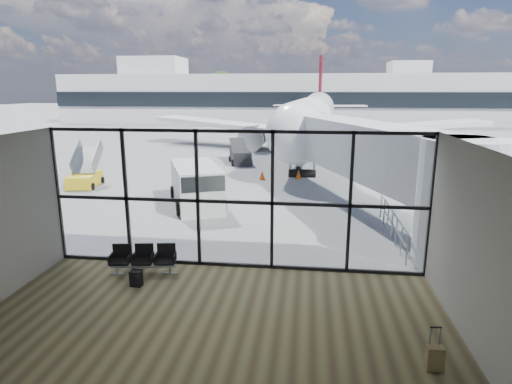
% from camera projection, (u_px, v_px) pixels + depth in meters
% --- Properties ---
extents(ground, '(220.00, 220.00, 0.00)m').
position_uv_depth(ground, '(291.00, 136.00, 52.68)').
color(ground, slate).
rests_on(ground, ground).
extents(lounge_shell, '(12.02, 8.01, 4.51)m').
position_uv_depth(lounge_shell, '(195.00, 240.00, 8.85)').
color(lounge_shell, brown).
rests_on(lounge_shell, ground).
extents(glass_curtain_wall, '(12.10, 0.12, 4.50)m').
position_uv_depth(glass_curtain_wall, '(235.00, 201.00, 13.57)').
color(glass_curtain_wall, white).
rests_on(glass_curtain_wall, ground).
extents(jet_bridge, '(8.00, 16.50, 4.33)m').
position_uv_depth(jet_bridge, '(366.00, 154.00, 19.68)').
color(jet_bridge, '#9C9EA1').
rests_on(jet_bridge, ground).
extents(apron_railing, '(0.06, 5.46, 1.11)m').
position_uv_depth(apron_railing, '(392.00, 220.00, 16.63)').
color(apron_railing, gray).
rests_on(apron_railing, ground).
extents(far_terminal, '(80.00, 12.20, 11.00)m').
position_uv_depth(far_terminal, '(293.00, 98.00, 72.94)').
color(far_terminal, '#B6B6B1').
rests_on(far_terminal, ground).
extents(tree_0, '(4.95, 4.95, 7.12)m').
position_uv_depth(tree_0, '(79.00, 94.00, 87.86)').
color(tree_0, '#382619').
rests_on(tree_0, ground).
extents(tree_1, '(5.61, 5.61, 8.07)m').
position_uv_depth(tree_1, '(107.00, 91.00, 86.99)').
color(tree_1, '#382619').
rests_on(tree_1, ground).
extents(tree_2, '(6.27, 6.27, 9.03)m').
position_uv_depth(tree_2, '(135.00, 88.00, 86.12)').
color(tree_2, '#382619').
rests_on(tree_2, ground).
extents(tree_3, '(4.95, 4.95, 7.12)m').
position_uv_depth(tree_3, '(164.00, 94.00, 85.69)').
color(tree_3, '#382619').
rests_on(tree_3, ground).
extents(tree_4, '(5.61, 5.61, 8.07)m').
position_uv_depth(tree_4, '(193.00, 91.00, 84.82)').
color(tree_4, '#382619').
rests_on(tree_4, ground).
extents(tree_5, '(6.27, 6.27, 9.03)m').
position_uv_depth(tree_5, '(222.00, 88.00, 83.96)').
color(tree_5, '#382619').
rests_on(tree_5, ground).
extents(seating_row, '(2.05, 0.87, 0.91)m').
position_uv_depth(seating_row, '(144.00, 257.00, 13.54)').
color(seating_row, gray).
rests_on(seating_row, ground).
extents(backpack, '(0.36, 0.34, 0.52)m').
position_uv_depth(backpack, '(136.00, 278.00, 12.62)').
color(backpack, black).
rests_on(backpack, ground).
extents(suitcase, '(0.36, 0.28, 0.94)m').
position_uv_depth(suitcase, '(435.00, 358.00, 8.83)').
color(suitcase, olive).
rests_on(suitcase, ground).
extents(airliner, '(33.11, 38.39, 9.89)m').
position_uv_depth(airliner, '(312.00, 117.00, 41.85)').
color(airliner, silver).
rests_on(airliner, ground).
extents(service_van, '(3.73, 5.16, 2.06)m').
position_uv_depth(service_van, '(197.00, 185.00, 21.08)').
color(service_van, silver).
rests_on(service_van, ground).
extents(belt_loader, '(2.35, 4.08, 1.78)m').
position_uv_depth(belt_loader, '(240.00, 156.00, 33.36)').
color(belt_loader, black).
rests_on(belt_loader, ground).
extents(mobile_stairs, '(1.97, 3.20, 2.12)m').
position_uv_depth(mobile_stairs, '(85.00, 178.00, 25.56)').
color(mobile_stairs, gold).
rests_on(mobile_stairs, ground).
extents(traffic_cone_a, '(0.41, 0.41, 0.59)m').
position_uv_depth(traffic_cone_a, '(262.00, 175.00, 27.49)').
color(traffic_cone_a, '#FA520D').
rests_on(traffic_cone_a, ground).
extents(traffic_cone_c, '(0.41, 0.41, 0.58)m').
position_uv_depth(traffic_cone_c, '(298.00, 174.00, 27.81)').
color(traffic_cone_c, '#E4500C').
rests_on(traffic_cone_c, ground).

